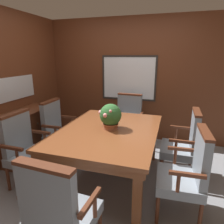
# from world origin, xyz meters

# --- Properties ---
(ground_plane) EXTENTS (14.00, 14.00, 0.00)m
(ground_plane) POSITION_xyz_m (0.00, 0.00, 0.00)
(ground_plane) COLOR gray
(wall_back) EXTENTS (7.20, 0.08, 2.45)m
(wall_back) POSITION_xyz_m (0.00, 1.76, 1.23)
(wall_back) COLOR #5B2D19
(wall_back) RESTS_ON ground_plane
(dining_table) EXTENTS (1.28, 1.70, 0.76)m
(dining_table) POSITION_xyz_m (0.13, 0.09, 0.67)
(dining_table) COLOR brown
(dining_table) RESTS_ON ground_plane
(chair_head_far) EXTENTS (0.59, 0.51, 1.00)m
(chair_head_far) POSITION_xyz_m (0.11, 1.33, 0.53)
(chair_head_far) COLOR #562B19
(chair_head_far) RESTS_ON ground_plane
(chair_right_near) EXTENTS (0.51, 0.59, 1.00)m
(chair_right_near) POSITION_xyz_m (1.14, -0.28, 0.53)
(chair_right_near) COLOR #562B19
(chair_right_near) RESTS_ON ground_plane
(chair_left_near) EXTENTS (0.49, 0.58, 1.00)m
(chair_left_near) POSITION_xyz_m (-0.92, -0.31, 0.53)
(chair_left_near) COLOR #562B19
(chair_left_near) RESTS_ON ground_plane
(chair_right_far) EXTENTS (0.49, 0.58, 1.00)m
(chair_right_far) POSITION_xyz_m (1.13, 0.48, 0.53)
(chair_right_far) COLOR #562B19
(chair_right_far) RESTS_ON ground_plane
(chair_head_near) EXTENTS (0.59, 0.51, 1.00)m
(chair_head_near) POSITION_xyz_m (0.11, -1.17, 0.53)
(chair_head_near) COLOR #562B19
(chair_head_near) RESTS_ON ground_plane
(chair_left_far) EXTENTS (0.49, 0.58, 1.00)m
(chair_left_far) POSITION_xyz_m (-0.90, 0.46, 0.53)
(chair_left_far) COLOR #562B19
(chair_left_far) RESTS_ON ground_plane
(potted_plant) EXTENTS (0.30, 0.31, 0.34)m
(potted_plant) POSITION_xyz_m (0.14, 0.13, 0.94)
(potted_plant) COLOR #9E5638
(potted_plant) RESTS_ON dining_table
(sideboard_cabinet) EXTENTS (0.49, 1.08, 0.83)m
(sideboard_cabinet) POSITION_xyz_m (-1.43, 0.33, 0.41)
(sideboard_cabinet) COLOR #512816
(sideboard_cabinet) RESTS_ON ground_plane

